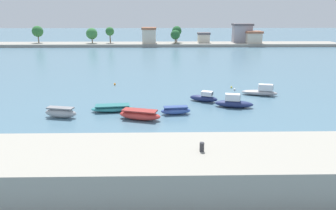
{
  "coord_description": "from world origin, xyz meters",
  "views": [
    {
      "loc": [
        -0.14,
        -27.36,
        11.95
      ],
      "look_at": [
        0.61,
        10.73,
        0.42
      ],
      "focal_mm": 33.5,
      "sensor_mm": 36.0,
      "label": 1
    }
  ],
  "objects_px": {
    "moored_boat_3": "(176,111)",
    "mooring_buoy_1": "(235,89)",
    "moored_boat_6": "(261,92)",
    "mooring_bollard": "(202,147)",
    "moored_boat_4": "(204,98)",
    "moored_boat_5": "(234,103)",
    "moored_boat_2": "(140,115)",
    "moored_boat_1": "(113,108)",
    "mooring_buoy_2": "(115,84)",
    "moored_boat_0": "(61,113)",
    "mooring_buoy_0": "(231,87)"
  },
  "relations": [
    {
      "from": "moored_boat_1",
      "to": "moored_boat_6",
      "type": "relative_size",
      "value": 1.0
    },
    {
      "from": "mooring_bollard",
      "to": "moored_boat_1",
      "type": "distance_m",
      "value": 19.66
    },
    {
      "from": "mooring_bollard",
      "to": "moored_boat_2",
      "type": "bearing_deg",
      "value": 110.13
    },
    {
      "from": "moored_boat_0",
      "to": "mooring_buoy_1",
      "type": "height_order",
      "value": "moored_boat_0"
    },
    {
      "from": "moored_boat_0",
      "to": "mooring_buoy_1",
      "type": "distance_m",
      "value": 26.14
    },
    {
      "from": "moored_boat_2",
      "to": "moored_boat_3",
      "type": "height_order",
      "value": "moored_boat_2"
    },
    {
      "from": "mooring_bollard",
      "to": "moored_boat_6",
      "type": "height_order",
      "value": "mooring_bollard"
    },
    {
      "from": "moored_boat_6",
      "to": "mooring_buoy_1",
      "type": "relative_size",
      "value": 15.42
    },
    {
      "from": "moored_boat_0",
      "to": "mooring_buoy_0",
      "type": "distance_m",
      "value": 26.81
    },
    {
      "from": "mooring_bollard",
      "to": "mooring_buoy_0",
      "type": "xyz_separation_m",
      "value": [
        8.43,
        29.13,
        -2.9
      ]
    },
    {
      "from": "moored_boat_1",
      "to": "moored_boat_5",
      "type": "distance_m",
      "value": 15.36
    },
    {
      "from": "moored_boat_5",
      "to": "mooring_buoy_1",
      "type": "relative_size",
      "value": 14.63
    },
    {
      "from": "moored_boat_2",
      "to": "mooring_buoy_2",
      "type": "height_order",
      "value": "moored_boat_2"
    },
    {
      "from": "moored_boat_3",
      "to": "mooring_buoy_0",
      "type": "bearing_deg",
      "value": 47.73
    },
    {
      "from": "moored_boat_4",
      "to": "moored_boat_5",
      "type": "height_order",
      "value": "moored_boat_5"
    },
    {
      "from": "moored_boat_1",
      "to": "mooring_buoy_2",
      "type": "relative_size",
      "value": 15.86
    },
    {
      "from": "moored_boat_2",
      "to": "moored_boat_3",
      "type": "bearing_deg",
      "value": 39.66
    },
    {
      "from": "moored_boat_2",
      "to": "mooring_buoy_0",
      "type": "bearing_deg",
      "value": 63.37
    },
    {
      "from": "moored_boat_5",
      "to": "mooring_buoy_0",
      "type": "height_order",
      "value": "moored_boat_5"
    },
    {
      "from": "moored_boat_1",
      "to": "moored_boat_2",
      "type": "height_order",
      "value": "moored_boat_2"
    },
    {
      "from": "mooring_bollard",
      "to": "mooring_buoy_0",
      "type": "height_order",
      "value": "mooring_bollard"
    },
    {
      "from": "moored_boat_0",
      "to": "moored_boat_6",
      "type": "distance_m",
      "value": 27.87
    },
    {
      "from": "moored_boat_0",
      "to": "moored_boat_3",
      "type": "bearing_deg",
      "value": 15.73
    },
    {
      "from": "mooring_bollard",
      "to": "mooring_buoy_0",
      "type": "relative_size",
      "value": 2.12
    },
    {
      "from": "moored_boat_6",
      "to": "mooring_buoy_2",
      "type": "xyz_separation_m",
      "value": [
        -22.33,
        6.96,
        -0.4
      ]
    },
    {
      "from": "mooring_bollard",
      "to": "mooring_buoy_2",
      "type": "distance_m",
      "value": 33.44
    },
    {
      "from": "moored_boat_1",
      "to": "moored_boat_3",
      "type": "distance_m",
      "value": 7.83
    },
    {
      "from": "moored_boat_0",
      "to": "moored_boat_1",
      "type": "distance_m",
      "value": 6.07
    },
    {
      "from": "moored_boat_3",
      "to": "mooring_buoy_1",
      "type": "distance_m",
      "value": 14.94
    },
    {
      "from": "moored_boat_2",
      "to": "moored_boat_6",
      "type": "xyz_separation_m",
      "value": [
        17.0,
        10.33,
        0.01
      ]
    },
    {
      "from": "moored_boat_0",
      "to": "mooring_buoy_2",
      "type": "height_order",
      "value": "moored_boat_0"
    },
    {
      "from": "moored_boat_3",
      "to": "moored_boat_2",
      "type": "bearing_deg",
      "value": -162.49
    },
    {
      "from": "moored_boat_2",
      "to": "mooring_buoy_0",
      "type": "distance_m",
      "value": 20.18
    },
    {
      "from": "mooring_bollard",
      "to": "moored_boat_1",
      "type": "xyz_separation_m",
      "value": [
        -8.8,
        17.38,
        -2.65
      ]
    },
    {
      "from": "mooring_bollard",
      "to": "moored_boat_3",
      "type": "bearing_deg",
      "value": 93.79
    },
    {
      "from": "moored_boat_1",
      "to": "moored_boat_2",
      "type": "xyz_separation_m",
      "value": [
        3.56,
        -3.09,
        0.15
      ]
    },
    {
      "from": "moored_boat_3",
      "to": "mooring_buoy_2",
      "type": "relative_size",
      "value": 10.96
    },
    {
      "from": "moored_boat_5",
      "to": "moored_boat_0",
      "type": "bearing_deg",
      "value": -158.24
    },
    {
      "from": "moored_boat_0",
      "to": "moored_boat_2",
      "type": "xyz_separation_m",
      "value": [
        9.22,
        -0.89,
        -0.04
      ]
    },
    {
      "from": "mooring_bollard",
      "to": "moored_boat_3",
      "type": "distance_m",
      "value": 16.36
    },
    {
      "from": "moored_boat_6",
      "to": "mooring_buoy_1",
      "type": "distance_m",
      "value": 4.31
    },
    {
      "from": "mooring_bollard",
      "to": "mooring_buoy_2",
      "type": "height_order",
      "value": "mooring_bollard"
    },
    {
      "from": "moored_boat_2",
      "to": "moored_boat_5",
      "type": "xyz_separation_m",
      "value": [
        11.73,
        4.52,
        0.06
      ]
    },
    {
      "from": "moored_boat_2",
      "to": "moored_boat_5",
      "type": "relative_size",
      "value": 1.01
    },
    {
      "from": "moored_boat_4",
      "to": "mooring_buoy_0",
      "type": "distance_m",
      "value": 9.32
    },
    {
      "from": "moored_boat_5",
      "to": "mooring_buoy_2",
      "type": "xyz_separation_m",
      "value": [
        -17.07,
        12.78,
        -0.44
      ]
    },
    {
      "from": "moored_boat_1",
      "to": "moored_boat_5",
      "type": "bearing_deg",
      "value": -0.64
    },
    {
      "from": "moored_boat_6",
      "to": "mooring_buoy_2",
      "type": "height_order",
      "value": "moored_boat_6"
    },
    {
      "from": "mooring_bollard",
      "to": "moored_boat_3",
      "type": "height_order",
      "value": "mooring_bollard"
    },
    {
      "from": "moored_boat_0",
      "to": "mooring_buoy_0",
      "type": "xyz_separation_m",
      "value": [
        22.89,
        13.94,
        -0.45
      ]
    }
  ]
}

